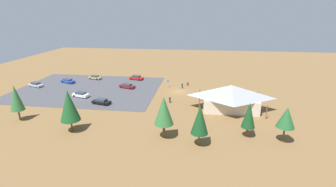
% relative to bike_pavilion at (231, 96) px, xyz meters
% --- Properties ---
extents(ground, '(160.00, 160.00, 0.00)m').
position_rel_bike_pavilion_xyz_m(ground, '(12.75, -11.68, -3.28)').
color(ground, brown).
rests_on(ground, ground).
extents(parking_lot_asphalt, '(40.63, 30.51, 0.05)m').
position_rel_bike_pavilion_xyz_m(parking_lot_asphalt, '(39.50, -11.00, -3.26)').
color(parking_lot_asphalt, '#424247').
rests_on(parking_lot_asphalt, ground).
extents(bike_pavilion, '(14.40, 9.36, 5.90)m').
position_rel_bike_pavilion_xyz_m(bike_pavilion, '(0.00, 0.00, 0.00)').
color(bike_pavilion, beige).
rests_on(bike_pavilion, ground).
extents(trash_bin, '(0.60, 0.60, 0.90)m').
position_rel_bike_pavilion_xyz_m(trash_bin, '(10.78, -18.49, -2.83)').
color(trash_bin, brown).
rests_on(trash_bin, ground).
extents(lot_sign, '(0.56, 0.08, 2.20)m').
position_rel_bike_pavilion_xyz_m(lot_sign, '(16.48, -15.73, -1.87)').
color(lot_sign, '#99999E').
rests_on(lot_sign, ground).
extents(pine_far_west, '(3.65, 3.65, 8.13)m').
position_rel_bike_pavilion_xyz_m(pine_far_west, '(30.86, 15.00, 1.90)').
color(pine_far_west, brown).
rests_on(pine_far_west, ground).
extents(pine_midwest, '(3.43, 3.43, 7.81)m').
position_rel_bike_pavilion_xyz_m(pine_midwest, '(13.16, 15.23, 1.93)').
color(pine_midwest, brown).
rests_on(pine_midwest, ground).
extents(pine_far_east, '(2.44, 2.44, 6.51)m').
position_rel_bike_pavilion_xyz_m(pine_far_east, '(-1.74, 12.94, 0.88)').
color(pine_far_east, brown).
rests_on(pine_far_east, ground).
extents(pine_east, '(2.93, 2.93, 7.33)m').
position_rel_bike_pavilion_xyz_m(pine_east, '(6.88, 17.17, 1.51)').
color(pine_east, brown).
rests_on(pine_east, ground).
extents(pine_west, '(3.04, 3.04, 6.50)m').
position_rel_bike_pavilion_xyz_m(pine_west, '(-7.61, 14.17, 1.38)').
color(pine_west, brown).
rests_on(pine_west, ground).
extents(pine_mideast, '(2.69, 2.69, 7.64)m').
position_rel_bike_pavilion_xyz_m(pine_mideast, '(44.12, 11.77, 1.65)').
color(pine_mideast, brown).
rests_on(pine_mideast, ground).
extents(bicycle_green_mid_cluster, '(0.48, 1.60, 0.80)m').
position_rel_bike_pavilion_xyz_m(bicycle_green_mid_cluster, '(-3.73, -12.69, -2.94)').
color(bicycle_green_mid_cluster, black).
rests_on(bicycle_green_mid_cluster, ground).
extents(bicycle_red_yard_center, '(1.13, 1.28, 0.78)m').
position_rel_bike_pavilion_xyz_m(bicycle_red_yard_center, '(-3.44, -10.07, -2.91)').
color(bicycle_red_yard_center, black).
rests_on(bicycle_red_yard_center, ground).
extents(bicycle_purple_near_porch, '(0.68, 1.62, 0.82)m').
position_rel_bike_pavilion_xyz_m(bicycle_purple_near_porch, '(1.95, -11.41, -2.89)').
color(bicycle_purple_near_porch, black).
rests_on(bicycle_purple_near_porch, ground).
extents(bicycle_white_edge_south, '(1.72, 0.48, 0.88)m').
position_rel_bike_pavilion_xyz_m(bicycle_white_edge_south, '(-5.41, -14.66, -2.90)').
color(bicycle_white_edge_south, black).
rests_on(bicycle_white_edge_south, ground).
extents(bicycle_blue_trailside, '(1.24, 1.24, 0.83)m').
position_rel_bike_pavilion_xyz_m(bicycle_blue_trailside, '(-1.99, -13.65, -2.89)').
color(bicycle_blue_trailside, black).
rests_on(bicycle_blue_trailside, ground).
extents(bicycle_teal_lone_east, '(1.04, 1.45, 0.78)m').
position_rel_bike_pavilion_xyz_m(bicycle_teal_lone_east, '(-5.89, -10.33, -2.93)').
color(bicycle_teal_lone_east, black).
rests_on(bicycle_teal_lone_east, ground).
extents(bicycle_silver_by_bin, '(0.92, 1.50, 0.83)m').
position_rel_bike_pavilion_xyz_m(bicycle_silver_by_bin, '(-1.46, -11.28, -2.89)').
color(bicycle_silver_by_bin, black).
rests_on(bicycle_silver_by_bin, ground).
extents(bicycle_yellow_near_sign, '(1.05, 1.45, 0.85)m').
position_rel_bike_pavilion_xyz_m(bicycle_yellow_near_sign, '(-0.09, -12.40, -2.89)').
color(bicycle_yellow_near_sign, black).
rests_on(bicycle_yellow_near_sign, ground).
extents(bicycle_black_yard_left, '(0.67, 1.70, 0.87)m').
position_rel_bike_pavilion_xyz_m(bicycle_black_yard_left, '(-3.25, -15.18, -2.89)').
color(bicycle_black_yard_left, black).
rests_on(bicycle_black_yard_left, ground).
extents(bicycle_orange_edge_north, '(0.70, 1.66, 0.86)m').
position_rel_bike_pavilion_xyz_m(bicycle_orange_edge_north, '(-0.42, -15.82, -2.90)').
color(bicycle_orange_edge_north, black).
rests_on(bicycle_orange_edge_north, ground).
extents(car_black_second_row, '(4.85, 2.82, 1.35)m').
position_rel_bike_pavilion_xyz_m(car_black_second_row, '(30.81, 0.60, -2.56)').
color(car_black_second_row, black).
rests_on(car_black_second_row, parking_lot_asphalt).
extents(car_red_front_row, '(4.85, 2.92, 1.44)m').
position_rel_bike_pavilion_xyz_m(car_red_front_row, '(28.03, -22.66, -2.52)').
color(car_red_front_row, red).
rests_on(car_red_front_row, parking_lot_asphalt).
extents(car_tan_back_corner, '(4.54, 2.74, 1.27)m').
position_rel_bike_pavilion_xyz_m(car_tan_back_corner, '(41.87, -21.49, -2.59)').
color(car_tan_back_corner, tan).
rests_on(car_tan_back_corner, parking_lot_asphalt).
extents(car_blue_by_curb, '(5.04, 3.28, 1.31)m').
position_rel_bike_pavilion_xyz_m(car_blue_by_curb, '(48.60, -16.06, -2.57)').
color(car_blue_by_curb, '#1E42B2').
rests_on(car_blue_by_curb, parking_lot_asphalt).
extents(car_white_far_end, '(4.78, 2.86, 1.38)m').
position_rel_bike_pavilion_xyz_m(car_white_far_end, '(38.20, -3.71, -2.54)').
color(car_white_far_end, white).
rests_on(car_white_far_end, parking_lot_asphalt).
extents(car_maroon_end_stall, '(5.03, 3.09, 1.35)m').
position_rel_bike_pavilion_xyz_m(car_maroon_end_stall, '(28.36, -13.09, -2.55)').
color(car_maroon_end_stall, maroon).
rests_on(car_maroon_end_stall, parking_lot_asphalt).
extents(car_silver_aisle_side, '(4.93, 3.10, 1.34)m').
position_rel_bike_pavilion_xyz_m(car_silver_aisle_side, '(56.06, -10.89, -2.56)').
color(car_silver_aisle_side, '#BCBCC1').
rests_on(car_silver_aisle_side, parking_lot_asphalt).
extents(visitor_crossing_yard, '(0.36, 0.38, 1.73)m').
position_rel_bike_pavilion_xyz_m(visitor_crossing_yard, '(12.20, -15.07, -2.38)').
color(visitor_crossing_yard, '#2D3347').
rests_on(visitor_crossing_yard, ground).
extents(visitor_near_lot, '(0.37, 0.36, 1.66)m').
position_rel_bike_pavilion_xyz_m(visitor_near_lot, '(14.32, -2.62, -2.42)').
color(visitor_near_lot, '#2D3347').
rests_on(visitor_near_lot, ground).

